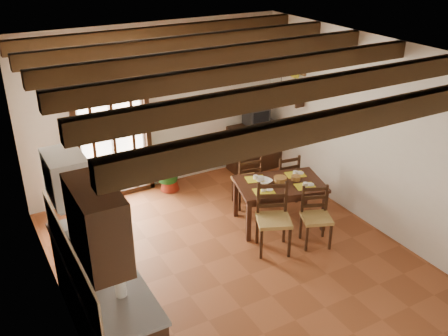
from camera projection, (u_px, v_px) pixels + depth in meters
ground_plane at (232, 255)px, 6.91m from camera, size 5.00×5.00×0.00m
room_shell at (233, 133)px, 6.13m from camera, size 4.52×5.02×2.81m
ceiling_beams at (233, 63)px, 5.75m from camera, size 4.50×4.34×0.20m
french_door at (112, 130)px, 7.97m from camera, size 1.26×0.11×2.32m
kitchen_counter at (104, 300)px, 5.37m from camera, size 0.64×2.25×1.38m
upper_cabinet at (97, 225)px, 4.17m from camera, size 0.35×0.80×0.70m
range_hood at (66, 178)px, 5.22m from camera, size 0.38×0.60×0.54m
counter_items at (96, 259)px, 5.23m from camera, size 0.50×1.43×0.25m
dining_table at (280, 188)px, 7.42m from camera, size 1.44×1.13×0.69m
chair_near_left at (273, 231)px, 6.91m from camera, size 0.59×0.58×0.98m
chair_near_right at (315, 227)px, 7.06m from camera, size 0.51×0.50×0.86m
chair_far_left at (247, 190)px, 8.06m from camera, size 0.48×0.46×0.89m
chair_far_right at (284, 186)px, 8.20m from camera, size 0.43×0.42×0.85m
table_setting at (280, 184)px, 7.39m from camera, size 0.93×0.62×0.09m
table_bowl at (265, 181)px, 7.36m from camera, size 0.26×0.26×0.05m
sideboard at (255, 147)px, 9.27m from camera, size 1.00×0.46×0.85m
crt_tv at (256, 116)px, 9.00m from camera, size 0.40×0.38×0.33m
fuse_box at (235, 76)px, 8.77m from camera, size 0.25×0.03×0.32m
plant_pot at (170, 184)px, 8.60m from camera, size 0.33×0.33×0.20m
potted_plant at (168, 160)px, 8.40m from camera, size 1.96×1.74×1.99m
wall_shelf at (294, 97)px, 8.46m from camera, size 0.20×0.42×0.20m
shelf_vase at (294, 89)px, 8.40m from camera, size 0.15×0.15×0.15m
shelf_flowers at (295, 77)px, 8.31m from camera, size 0.14×0.14×0.36m
framed_picture at (300, 65)px, 8.26m from camera, size 0.03×0.32×0.32m
pendant_lamp at (281, 90)px, 6.86m from camera, size 0.36×0.36×0.84m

